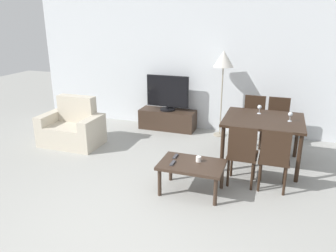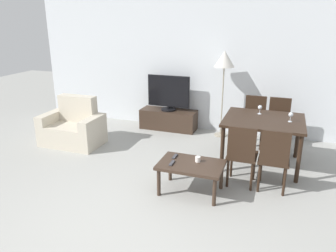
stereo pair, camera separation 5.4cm
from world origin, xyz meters
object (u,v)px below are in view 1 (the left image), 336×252
object	(u,v)px
dining_chair_near	(242,153)
remote_primary	(173,163)
coffee_table	(192,167)
dining_chair_far	(278,120)
floor_lamp	(223,62)
wine_glass_left	(260,108)
tv_stand	(168,119)
wine_glass_center	(290,115)
dining_chair_near_right	(274,157)
tv	(168,93)
dining_chair_far_left	(253,118)
armchair	(72,129)
cup_white_near	(199,159)
dining_table	(263,124)
remote_secondary	(175,156)

from	to	relation	value
dining_chair_near	remote_primary	distance (m)	0.97
coffee_table	dining_chair_far	bearing A→B (deg)	63.71
floor_lamp	dining_chair_near	bearing A→B (deg)	-71.62
wine_glass_left	tv_stand	bearing A→B (deg)	154.46
dining_chair_far	wine_glass_center	size ratio (longest dim) A/B	6.14
tv_stand	dining_chair_far	size ratio (longest dim) A/B	1.30
dining_chair_far	remote_primary	world-z (taller)	dining_chair_far
dining_chair_far	remote_primary	distance (m)	2.51
dining_chair_near_right	tv	bearing A→B (deg)	137.78
dining_chair_far	wine_glass_center	xyz separation A→B (m)	(0.17, -0.86, 0.36)
tv	wine_glass_center	xyz separation A→B (m)	(2.35, -1.17, 0.09)
tv	dining_chair_far_left	size ratio (longest dim) A/B	0.99
armchair	dining_chair_far	xyz separation A→B (m)	(3.56, 1.08, 0.20)
dining_chair_near	armchair	bearing A→B (deg)	169.24
tv_stand	cup_white_near	xyz separation A→B (m)	(1.23, -2.29, 0.25)
armchair	tv_stand	bearing A→B (deg)	45.12
armchair	remote_primary	bearing A→B (deg)	-25.23
dining_chair_near	floor_lamp	size ratio (longest dim) A/B	0.54
dining_table	cup_white_near	bearing A→B (deg)	-122.93
dining_chair_near_right	remote_primary	world-z (taller)	dining_chair_near_right
armchair	remote_secondary	bearing A→B (deg)	-20.87
dining_chair_far_left	remote_primary	distance (m)	2.32
tv	dining_chair_far	bearing A→B (deg)	-7.93
tv_stand	wine_glass_left	distance (m)	2.19
dining_chair_near	tv	bearing A→B (deg)	131.67
tv	coffee_table	distance (m)	2.67
dining_chair_far	tv_stand	bearing A→B (deg)	172.00
dining_chair_near_right	floor_lamp	world-z (taller)	floor_lamp
dining_chair_far	floor_lamp	size ratio (longest dim) A/B	0.54
dining_chair_near_right	remote_secondary	xyz separation A→B (m)	(-1.29, -0.27, -0.07)
dining_chair_far_left	floor_lamp	world-z (taller)	floor_lamp
tv_stand	dining_chair_far	distance (m)	2.22
armchair	wine_glass_left	size ratio (longest dim) A/B	7.42
remote_secondary	dining_chair_far_left	bearing A→B (deg)	65.87
tv	coffee_table	world-z (taller)	tv
dining_chair_near	wine_glass_center	xyz separation A→B (m)	(0.59, 0.81, 0.36)
coffee_table	wine_glass_center	size ratio (longest dim) A/B	5.84
floor_lamp	cup_white_near	world-z (taller)	floor_lamp
dining_chair_near_right	wine_glass_center	size ratio (longest dim) A/B	6.14
remote_primary	remote_secondary	size ratio (longest dim) A/B	1.00
dining_chair_far	wine_glass_center	bearing A→B (deg)	-79.05
dining_table	wine_glass_center	size ratio (longest dim) A/B	8.22
dining_table	dining_chair_far_left	world-z (taller)	dining_chair_far_left
dining_chair_near_right	wine_glass_left	xyz separation A→B (m)	(-0.30, 1.08, 0.36)
dining_table	wine_glass_center	bearing A→B (deg)	-3.61
remote_primary	wine_glass_center	distance (m)	1.98
dining_chair_near	dining_chair_far	xyz separation A→B (m)	(0.42, 1.68, 0.00)
armchair	dining_table	bearing A→B (deg)	4.11
armchair	dining_chair_far_left	size ratio (longest dim) A/B	1.21
dining_chair_near	floor_lamp	xyz separation A→B (m)	(-0.65, 1.94, 0.96)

